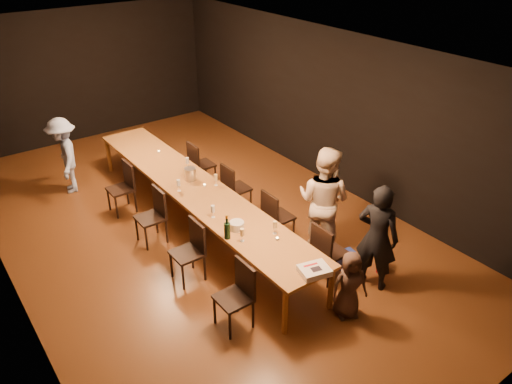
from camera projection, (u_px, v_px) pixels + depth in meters
ground at (197, 225)px, 8.72m from camera, size 10.00×10.00×0.00m
room_shell at (190, 112)px, 7.71m from camera, size 6.04×10.04×3.02m
table at (195, 190)px, 8.38m from camera, size 0.90×6.00×0.75m
chair_right_0 at (330, 251)px, 7.25m from camera, size 0.42×0.42×0.93m
chair_right_1 at (279, 216)px, 8.09m from camera, size 0.42×0.42×0.93m
chair_right_2 at (237, 188)px, 8.93m from camera, size 0.42×0.42×0.93m
chair_right_3 at (202, 164)px, 9.78m from camera, size 0.42×0.42×0.93m
chair_left_0 at (233, 298)px, 6.37m from camera, size 0.42×0.42×0.93m
chair_left_1 at (187, 253)px, 7.21m from camera, size 0.42×0.42×0.93m
chair_left_2 at (150, 217)px, 8.05m from camera, size 0.42×0.42×0.93m
chair_left_3 at (120, 189)px, 8.90m from camera, size 0.42×0.42×0.93m
woman_birthday at (377, 237)px, 6.93m from camera, size 0.59×0.70×1.63m
woman_tan at (324, 201)px, 7.68m from camera, size 0.95×1.05×1.78m
man_blue at (65, 156)px, 9.45m from camera, size 0.77×1.07×1.49m
child at (350, 285)px, 6.53m from camera, size 0.57×0.48×1.00m
gift_bag_red at (382, 264)px, 7.54m from camera, size 0.23×0.18×0.24m
gift_bag_blue at (346, 259)px, 7.59m from camera, size 0.26×0.19×0.30m
birthday_cake at (314, 270)px, 6.33m from camera, size 0.44×0.38×0.09m
plate_stack at (237, 226)px, 7.21m from camera, size 0.28×0.28×0.12m
champagne_bottle at (227, 227)px, 6.95m from camera, size 0.11×0.11×0.38m
ice_bucket at (190, 174)px, 8.54m from camera, size 0.25×0.25×0.22m
wineglass_0 at (242, 235)px, 6.92m from camera, size 0.06×0.06×0.21m
wineglass_1 at (275, 227)px, 7.09m from camera, size 0.06×0.06×0.21m
wineglass_2 at (213, 211)px, 7.47m from camera, size 0.06×0.06×0.21m
wineglass_3 at (216, 180)px, 8.36m from camera, size 0.06×0.06×0.21m
wineglass_4 at (179, 185)px, 8.19m from camera, size 0.06×0.06×0.21m
wineglass_5 at (187, 163)px, 8.93m from camera, size 0.06×0.06×0.21m
tealight_near at (277, 239)px, 6.99m from camera, size 0.05×0.05×0.03m
tealight_mid at (205, 185)px, 8.38m from camera, size 0.05×0.05×0.03m
tealight_far at (159, 152)px, 9.56m from camera, size 0.05×0.05×0.03m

